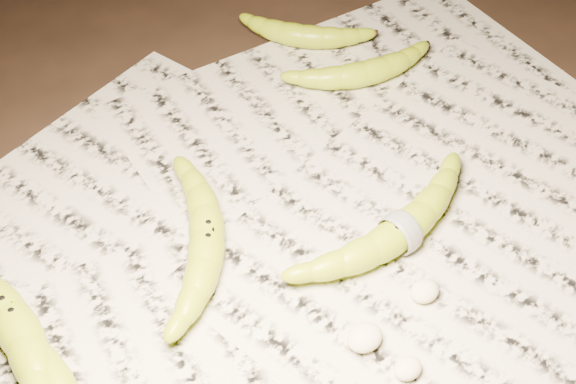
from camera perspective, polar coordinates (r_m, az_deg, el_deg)
ground at (r=0.85m, az=-0.38°, el=-3.71°), size 3.00×3.00×0.00m
newspaper_patch at (r=0.85m, az=0.40°, el=-3.71°), size 0.90×0.70×0.01m
banana_left_a at (r=0.81m, az=-19.27°, el=-8.27°), size 0.08×0.24×0.04m
banana_left_b at (r=0.77m, az=-16.72°, el=-11.92°), size 0.06×0.17×0.03m
banana_center at (r=0.83m, az=-5.79°, el=-3.25°), size 0.17×0.20×0.04m
banana_taped at (r=0.84m, az=8.00°, el=-2.71°), size 0.23×0.08×0.04m
banana_upper_a at (r=1.03m, az=5.46°, el=8.56°), size 0.18×0.10×0.03m
banana_upper_b at (r=1.09m, az=1.03°, el=11.20°), size 0.14×0.15×0.03m
measuring_tape at (r=0.84m, az=8.00°, el=-2.71°), size 0.01×0.05×0.05m
flesh_chunk_a at (r=0.76m, az=5.50°, el=-10.10°), size 0.04×0.03×0.02m
flesh_chunk_b at (r=0.75m, az=8.55°, el=-12.14°), size 0.03×0.02×0.02m
flesh_chunk_c at (r=0.80m, az=9.73°, el=-6.79°), size 0.03×0.03×0.02m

